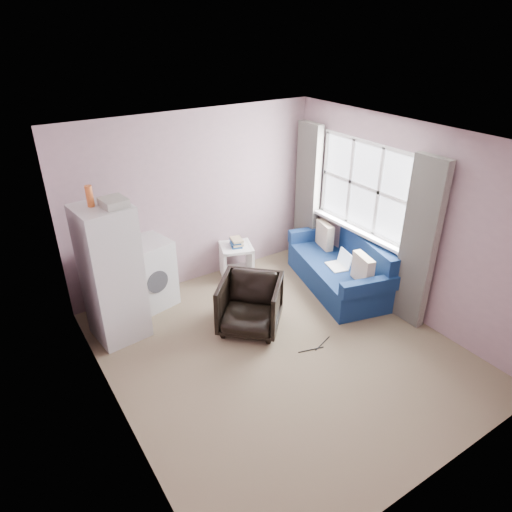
{
  "coord_description": "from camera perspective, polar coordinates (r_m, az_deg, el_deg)",
  "views": [
    {
      "loc": [
        -2.6,
        -3.48,
        3.55
      ],
      "look_at": [
        0.05,
        0.6,
        1.0
      ],
      "focal_mm": 32.0,
      "sensor_mm": 36.0,
      "label": 1
    }
  ],
  "objects": [
    {
      "name": "window_dressing",
      "position": [
        6.53,
        12.44,
        5.03
      ],
      "size": [
        0.17,
        2.62,
        2.18
      ],
      "color": "white",
      "rests_on": "ground"
    },
    {
      "name": "sofa",
      "position": [
        6.78,
        10.6,
        -1.49
      ],
      "size": [
        1.26,
        1.98,
        0.82
      ],
      "rotation": [
        0.0,
        0.0,
        -0.25
      ],
      "color": "navy",
      "rests_on": "ground"
    },
    {
      "name": "fridge",
      "position": [
        5.64,
        -17.58,
        -2.06
      ],
      "size": [
        0.66,
        0.65,
        1.96
      ],
      "rotation": [
        0.0,
        0.0,
        0.11
      ],
      "color": "silver",
      "rests_on": "ground"
    },
    {
      "name": "armchair",
      "position": [
        5.74,
        -0.75,
        -5.82
      ],
      "size": [
        1.02,
        1.01,
        0.76
      ],
      "primitive_type": "imported",
      "rotation": [
        0.0,
        0.0,
        -0.76
      ],
      "color": "black",
      "rests_on": "ground"
    },
    {
      "name": "side_table",
      "position": [
        6.94,
        -2.46,
        -0.3
      ],
      "size": [
        0.59,
        0.59,
        0.63
      ],
      "rotation": [
        0.0,
        0.0,
        -0.34
      ],
      "color": "white",
      "rests_on": "ground"
    },
    {
      "name": "washing_machine",
      "position": [
        6.35,
        -13.93,
        -1.94
      ],
      "size": [
        0.8,
        0.8,
        0.95
      ],
      "rotation": [
        0.0,
        0.0,
        0.21
      ],
      "color": "silver",
      "rests_on": "ground"
    },
    {
      "name": "floor_cables",
      "position": [
        5.69,
        7.61,
        -11.14
      ],
      "size": [
        0.52,
        0.13,
        0.01
      ],
      "rotation": [
        0.0,
        0.0,
        0.08
      ],
      "color": "black",
      "rests_on": "ground"
    },
    {
      "name": "room",
      "position": [
        4.93,
        3.46,
        -0.17
      ],
      "size": [
        3.84,
        4.24,
        2.54
      ],
      "color": "#7E6C52",
      "rests_on": "ground"
    }
  ]
}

